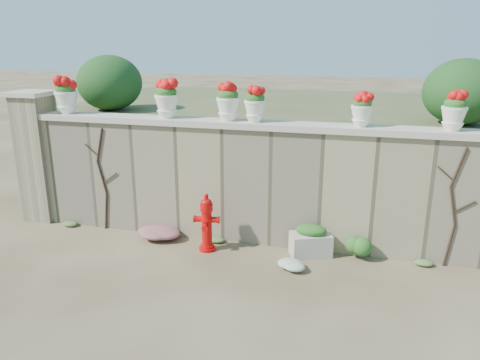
# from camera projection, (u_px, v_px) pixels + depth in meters

# --- Properties ---
(ground) EXTENTS (80.00, 80.00, 0.00)m
(ground) POSITION_uv_depth(u_px,v_px,m) (218.00, 289.00, 6.63)
(ground) COLOR #4C3926
(ground) RESTS_ON ground
(stone_wall) EXTENTS (8.00, 0.40, 2.00)m
(stone_wall) POSITION_uv_depth(u_px,v_px,m) (249.00, 185.00, 8.01)
(stone_wall) COLOR gray
(stone_wall) RESTS_ON ground
(wall_cap) EXTENTS (8.10, 0.52, 0.10)m
(wall_cap) POSITION_uv_depth(u_px,v_px,m) (249.00, 124.00, 7.71)
(wall_cap) COLOR #BFB6A2
(wall_cap) RESTS_ON stone_wall
(gate_pillar) EXTENTS (0.72, 0.72, 2.48)m
(gate_pillar) POSITION_uv_depth(u_px,v_px,m) (39.00, 156.00, 8.95)
(gate_pillar) COLOR gray
(gate_pillar) RESTS_ON ground
(raised_fill) EXTENTS (9.00, 6.00, 2.00)m
(raised_fill) POSITION_uv_depth(u_px,v_px,m) (281.00, 146.00, 10.97)
(raised_fill) COLOR #384C23
(raised_fill) RESTS_ON ground
(back_shrub_left) EXTENTS (1.30, 1.30, 1.10)m
(back_shrub_left) POSITION_uv_depth(u_px,v_px,m) (110.00, 83.00, 9.46)
(back_shrub_left) COLOR #143814
(back_shrub_left) RESTS_ON raised_fill
(back_shrub_right) EXTENTS (1.30, 1.30, 1.10)m
(back_shrub_right) POSITION_uv_depth(u_px,v_px,m) (463.00, 92.00, 7.84)
(back_shrub_right) COLOR #143814
(back_shrub_right) RESTS_ON raised_fill
(vine_left) EXTENTS (0.60, 0.04, 1.91)m
(vine_left) POSITION_uv_depth(u_px,v_px,m) (103.00, 178.00, 8.46)
(vine_left) COLOR black
(vine_left) RESTS_ON ground
(vine_right) EXTENTS (0.60, 0.04, 1.91)m
(vine_right) POSITION_uv_depth(u_px,v_px,m) (454.00, 206.00, 7.02)
(vine_right) COLOR black
(vine_right) RESTS_ON ground
(fire_hydrant) EXTENTS (0.43, 0.30, 0.99)m
(fire_hydrant) POSITION_uv_depth(u_px,v_px,m) (207.00, 222.00, 7.73)
(fire_hydrant) COLOR #C30707
(fire_hydrant) RESTS_ON ground
(planter_box) EXTENTS (0.74, 0.59, 0.54)m
(planter_box) POSITION_uv_depth(u_px,v_px,m) (311.00, 241.00, 7.60)
(planter_box) COLOR #BFB6A2
(planter_box) RESTS_ON ground
(green_shrub) EXTENTS (0.56, 0.50, 0.53)m
(green_shrub) POSITION_uv_depth(u_px,v_px,m) (359.00, 245.00, 7.42)
(green_shrub) COLOR #1E5119
(green_shrub) RESTS_ON ground
(magenta_clump) EXTENTS (1.03, 0.69, 0.28)m
(magenta_clump) POSITION_uv_depth(u_px,v_px,m) (155.00, 233.00, 8.21)
(magenta_clump) COLOR #BC256D
(magenta_clump) RESTS_ON ground
(white_flowers) EXTENTS (0.52, 0.42, 0.19)m
(white_flowers) POSITION_uv_depth(u_px,v_px,m) (295.00, 265.00, 7.13)
(white_flowers) COLOR white
(white_flowers) RESTS_ON ground
(urn_pot_0) EXTENTS (0.41, 0.41, 0.65)m
(urn_pot_0) POSITION_uv_depth(u_px,v_px,m) (66.00, 96.00, 8.43)
(urn_pot_0) COLOR white
(urn_pot_0) RESTS_ON wall_cap
(urn_pot_1) EXTENTS (0.41, 0.41, 0.64)m
(urn_pot_1) POSITION_uv_depth(u_px,v_px,m) (167.00, 99.00, 7.96)
(urn_pot_1) COLOR white
(urn_pot_1) RESTS_ON wall_cap
(urn_pot_2) EXTENTS (0.39, 0.39, 0.61)m
(urn_pot_2) POSITION_uv_depth(u_px,v_px,m) (228.00, 102.00, 7.69)
(urn_pot_2) COLOR white
(urn_pot_2) RESTS_ON wall_cap
(urn_pot_3) EXTENTS (0.36, 0.36, 0.57)m
(urn_pot_3) POSITION_uv_depth(u_px,v_px,m) (255.00, 105.00, 7.59)
(urn_pot_3) COLOR white
(urn_pot_3) RESTS_ON wall_cap
(urn_pot_4) EXTENTS (0.34, 0.34, 0.53)m
(urn_pot_4) POSITION_uv_depth(u_px,v_px,m) (362.00, 110.00, 7.18)
(urn_pot_4) COLOR white
(urn_pot_4) RESTS_ON wall_cap
(urn_pot_5) EXTENTS (0.37, 0.37, 0.57)m
(urn_pot_5) POSITION_uv_depth(u_px,v_px,m) (454.00, 111.00, 6.85)
(urn_pot_5) COLOR white
(urn_pot_5) RESTS_ON wall_cap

